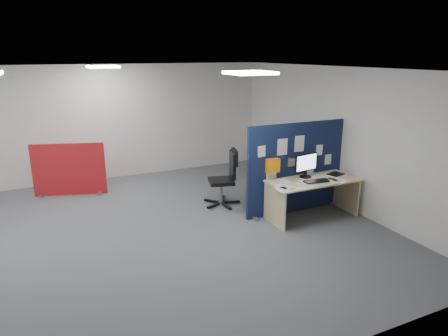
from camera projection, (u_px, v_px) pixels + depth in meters
name	position (u px, v px, depth m)	size (l,w,h in m)	color
floor	(109.00, 241.00, 6.47)	(9.00, 9.00, 0.00)	#53565B
ceiling	(94.00, 70.00, 5.72)	(9.00, 7.00, 0.02)	white
wall_back	(79.00, 125.00, 9.15)	(9.00, 0.02, 2.70)	silver
wall_front	(173.00, 270.00, 3.05)	(9.00, 0.02, 2.70)	silver
wall_right	(335.00, 136.00, 7.92)	(0.02, 7.00, 2.70)	silver
ceiling_lights	(110.00, 70.00, 6.45)	(4.10, 4.10, 0.04)	white
navy_divider	(296.00, 168.00, 7.49)	(2.09, 0.30, 1.72)	#0E1A36
main_desk	(311.00, 188.00, 7.31)	(1.67, 0.74, 0.73)	#CAB682
monitor_main	(306.00, 164.00, 7.31)	(0.51, 0.21, 0.44)	black
keyboard	(317.00, 181.00, 7.11)	(0.45, 0.18, 0.03)	black
mouse	(328.00, 178.00, 7.25)	(0.10, 0.06, 0.03)	gray
paper_tray	(336.00, 174.00, 7.55)	(0.28, 0.22, 0.01)	black
red_divider	(69.00, 170.00, 8.46)	(1.45, 0.49, 1.13)	#A91521
office_chair	(227.00, 174.00, 7.89)	(0.74, 0.72, 1.11)	black
desk_papers	(306.00, 181.00, 7.13)	(1.47, 0.89, 0.00)	white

